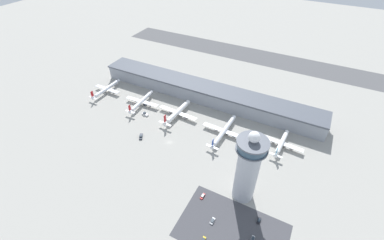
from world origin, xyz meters
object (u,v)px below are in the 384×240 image
object	(u,v)px
car_red_hatchback	(203,196)
airplane_gate_charlie	(177,113)
airplane_gate_delta	(224,131)
control_tower	(248,168)
airplane_gate_bravo	(141,102)
airplane_gate_alpha	(106,89)
car_green_van	(253,239)
service_truck_catering	(145,114)
service_truck_fuel	(141,137)
car_white_wagon	(259,220)
service_truck_baggage	(146,103)
car_navy_sedan	(203,240)
car_black_suv	(213,221)
airplane_gate_echo	(281,143)

from	to	relation	value
car_red_hatchback	airplane_gate_charlie	bearing A→B (deg)	131.01
airplane_gate_delta	control_tower	bearing A→B (deg)	-55.77
airplane_gate_bravo	airplane_gate_delta	world-z (taller)	airplane_gate_bravo
airplane_gate_delta	car_red_hatchback	xyz separation A→B (m)	(10.68, -63.30, -3.48)
control_tower	airplane_gate_alpha	world-z (taller)	control_tower
car_green_van	service_truck_catering	bearing A→B (deg)	151.58
service_truck_fuel	car_red_hatchback	world-z (taller)	service_truck_fuel
airplane_gate_charlie	car_white_wagon	world-z (taller)	airplane_gate_charlie
control_tower	airplane_gate_bravo	xyz separation A→B (m)	(-120.96, 52.35, -22.81)
control_tower	service_truck_baggage	bearing A→B (deg)	154.73
airplane_gate_bravo	car_navy_sedan	size ratio (longest dim) A/B	8.17
airplane_gate_bravo	service_truck_catering	bearing A→B (deg)	-43.79
airplane_gate_bravo	service_truck_baggage	distance (m)	5.62
airplane_gate_delta	airplane_gate_charlie	bearing A→B (deg)	175.29
airplane_gate_charlie	airplane_gate_delta	world-z (taller)	airplane_gate_charlie
control_tower	car_green_van	xyz separation A→B (m)	(15.50, -26.50, -26.60)
car_white_wagon	control_tower	bearing A→B (deg)	138.44
car_black_suv	control_tower	bearing A→B (deg)	69.88
airplane_gate_bravo	service_truck_fuel	size ratio (longest dim) A/B	5.32
service_truck_baggage	airplane_gate_charlie	bearing A→B (deg)	-3.85
control_tower	car_navy_sedan	xyz separation A→B (m)	(-9.92, -40.60, -26.64)
control_tower	car_white_wagon	distance (m)	33.60
airplane_gate_charlie	airplane_gate_alpha	bearing A→B (deg)	179.57
control_tower	airplane_gate_delta	distance (m)	64.10
airplane_gate_delta	service_truck_fuel	bearing A→B (deg)	-149.94
airplane_gate_alpha	car_white_wagon	xyz separation A→B (m)	(182.25, -67.62, -3.77)
service_truck_catering	service_truck_baggage	world-z (taller)	service_truck_catering
service_truck_catering	car_green_van	size ratio (longest dim) A/B	1.59
control_tower	airplane_gate_echo	xyz separation A→B (m)	(12.85, 57.33, -23.11)
airplane_gate_charlie	car_black_suv	bearing A→B (deg)	-48.36
airplane_gate_bravo	service_truck_catering	world-z (taller)	airplane_gate_bravo
airplane_gate_echo	service_truck_baggage	size ratio (longest dim) A/B	5.27
airplane_gate_charlie	service_truck_fuel	xyz separation A→B (m)	(-12.81, -39.01, -3.34)
car_navy_sedan	car_black_suv	bearing A→B (deg)	89.95
airplane_gate_charlie	car_navy_sedan	xyz separation A→B (m)	(71.49, -93.96, -3.64)
service_truck_fuel	car_green_van	distance (m)	117.08
car_white_wagon	car_navy_sedan	bearing A→B (deg)	-133.14
car_black_suv	airplane_gate_delta	bearing A→B (deg)	107.22
car_black_suv	car_green_van	bearing A→B (deg)	1.27
service_truck_fuel	car_white_wagon	distance (m)	113.10
airplane_gate_bravo	service_truck_fuel	world-z (taller)	airplane_gate_bravo
airplane_gate_charlie	car_green_van	xyz separation A→B (m)	(96.91, -79.85, -3.60)
car_white_wagon	car_red_hatchback	xyz separation A→B (m)	(-38.30, -0.27, -0.05)
service_truck_fuel	car_white_wagon	world-z (taller)	service_truck_fuel
airplane_gate_bravo	car_black_suv	xyz separation A→B (m)	(111.05, -79.41, -3.79)
car_black_suv	service_truck_baggage	bearing A→B (deg)	142.59
service_truck_catering	airplane_gate_alpha	bearing A→B (deg)	167.23
service_truck_fuel	car_black_suv	distance (m)	93.93
airplane_gate_delta	service_truck_fuel	distance (m)	70.09
car_red_hatchback	airplane_gate_bravo	bearing A→B (deg)	145.95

